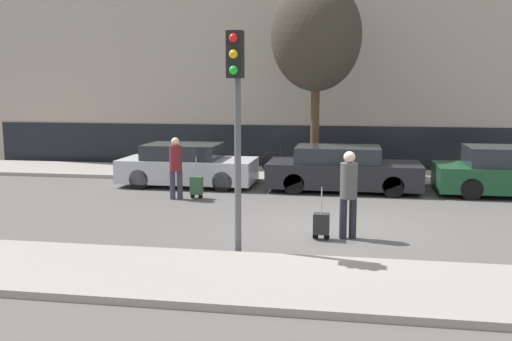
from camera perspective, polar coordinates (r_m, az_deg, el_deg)
The scene contains 12 objects.
ground_plane at distance 12.54m, azimuth 7.14°, elevation -5.69°, with size 80.00×80.00×0.00m, color #565451.
sidewalk_near at distance 8.94m, azimuth 6.00°, elevation -11.11°, with size 28.00×2.50×0.12m.
sidewalk_far at distance 19.40m, azimuth 8.10°, elevation -0.54°, with size 28.00×3.00×0.12m.
parked_car_0 at distance 17.71m, azimuth -6.90°, elevation 0.46°, with size 4.11×1.84×1.30m.
parked_car_1 at distance 16.92m, azimuth 8.62°, elevation 0.08°, with size 4.43×1.85×1.31m.
pedestrian_left at distance 15.56m, azimuth -8.03°, elevation 0.61°, with size 0.34×0.34×1.69m.
trolley_left at distance 15.66m, azimuth -5.97°, elevation -1.51°, with size 0.34×0.29×1.15m.
pedestrian_right at distance 11.51m, azimuth 9.25°, elevation -1.86°, with size 0.34×0.34×1.77m.
trolley_right at distance 11.50m, azimuth 6.54°, elevation -5.31°, with size 0.34×0.29×1.07m.
traffic_light at distance 10.02m, azimuth -1.99°, elevation 7.19°, with size 0.28×0.47×3.98m.
parked_bicycle at distance 19.42m, azimuth 3.04°, elevation 0.83°, with size 1.77×0.06×0.96m.
bare_tree_near_crossing at distance 18.67m, azimuth 6.04°, elevation 13.21°, with size 2.89×2.89×6.29m.
Camera 1 is at (0.51, -12.16, 3.03)m, focal length 40.00 mm.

